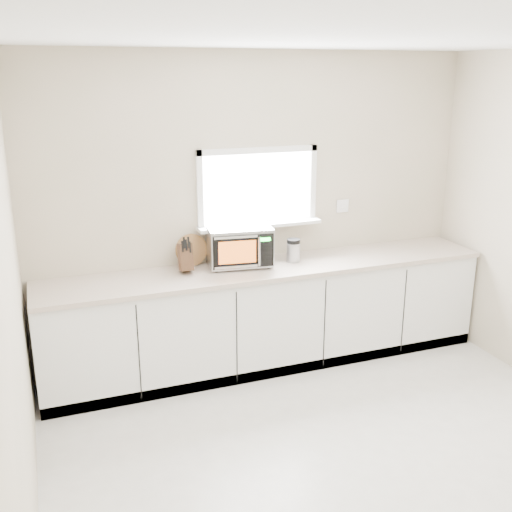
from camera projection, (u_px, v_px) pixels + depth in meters
name	position (u px, v px, depth m)	size (l,w,h in m)	color
ground	(364.00, 475.00, 3.90)	(4.00, 4.00, 0.00)	beige
back_wall	(257.00, 208.00, 5.29)	(4.00, 0.17, 2.70)	beige
cabinets	(269.00, 317.00, 5.30)	(3.92, 0.60, 0.88)	white
countertop	(269.00, 268.00, 5.15)	(3.92, 0.64, 0.04)	#B8A698
microwave	(239.00, 245.00, 5.13)	(0.58, 0.49, 0.34)	black
knife_block	(185.00, 256.00, 4.95)	(0.12, 0.22, 0.32)	#472919
cutting_board	(191.00, 250.00, 5.12)	(0.28, 0.28, 0.02)	#99653B
coffee_grinder	(293.00, 250.00, 5.24)	(0.14, 0.14, 0.21)	#A9ABB0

